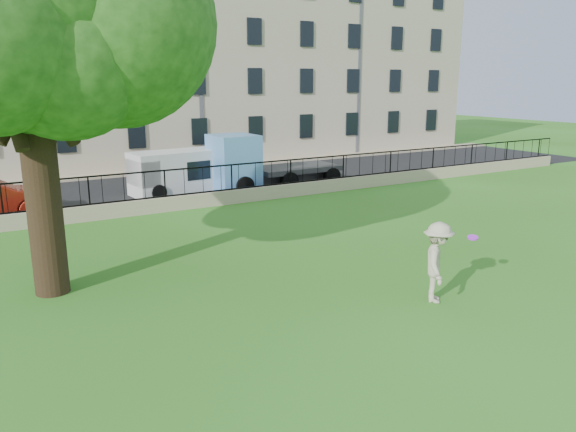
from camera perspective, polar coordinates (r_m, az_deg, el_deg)
ground at (r=13.38m, az=4.79°, el=-9.65°), size 120.00×120.00×0.00m
retaining_wall at (r=23.64m, az=-12.29°, el=1.19°), size 50.00×0.40×0.60m
iron_railing at (r=23.48m, az=-12.40°, el=3.22°), size 50.00×0.05×1.13m
street at (r=28.12m, az=-15.35°, el=2.37°), size 60.00×9.00×0.01m
sidewalk at (r=33.08m, az=-17.81°, el=3.94°), size 60.00×1.40×0.12m
building_row at (r=38.24m, az=-20.62°, el=15.30°), size 56.40×10.40×13.80m
man at (r=14.07m, az=14.94°, el=-4.57°), size 1.41×1.44×1.99m
frisbee at (r=14.88m, az=18.26°, el=-2.09°), size 0.31×0.32×0.12m
white_van at (r=27.31m, az=-10.69°, el=4.45°), size 4.99×2.36×2.02m
blue_truck at (r=28.22m, az=-1.37°, el=5.71°), size 6.55×2.39×2.74m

